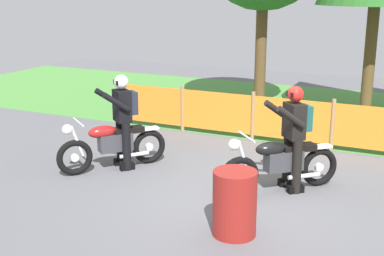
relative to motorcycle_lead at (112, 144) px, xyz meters
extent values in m
cube|color=#5B5B60|center=(2.50, 0.04, -0.47)|extent=(24.00, 24.00, 0.02)
cube|color=#4C8C3D|center=(2.50, 6.04, -0.46)|extent=(24.00, 6.53, 0.01)
cylinder|color=#997547|center=(-1.63, 2.77, 0.06)|extent=(0.08, 0.08, 1.05)
cylinder|color=#997547|center=(0.02, 2.77, 0.06)|extent=(0.08, 0.08, 1.05)
cylinder|color=#997547|center=(1.67, 2.77, 0.06)|extent=(0.08, 0.08, 1.05)
cylinder|color=#997547|center=(3.32, 2.77, 0.06)|extent=(0.08, 0.08, 1.05)
cube|color=orange|center=(-0.80, 2.77, 0.08)|extent=(1.57, 0.02, 0.85)
cube|color=orange|center=(0.85, 2.77, 0.08)|extent=(1.57, 0.02, 0.85)
cube|color=orange|center=(2.50, 2.77, 0.08)|extent=(1.57, 0.02, 0.85)
cube|color=orange|center=(4.15, 2.77, 0.08)|extent=(1.57, 0.02, 0.85)
cylinder|color=brown|center=(1.06, 5.07, 1.06)|extent=(0.28, 0.28, 3.04)
cylinder|color=brown|center=(3.56, 5.89, 0.91)|extent=(0.28, 0.28, 2.74)
torus|color=black|center=(-0.42, -0.54, -0.15)|extent=(0.47, 0.57, 0.63)
cylinder|color=silver|center=(-0.42, -0.54, -0.15)|extent=(0.13, 0.15, 0.14)
torus|color=black|center=(0.43, 0.56, -0.15)|extent=(0.47, 0.57, 0.63)
cylinder|color=silver|center=(0.43, 0.56, -0.15)|extent=(0.13, 0.15, 0.14)
cube|color=#38383D|center=(0.04, 0.05, 0.03)|extent=(0.55, 0.62, 0.32)
ellipsoid|color=maroon|center=(-0.10, -0.13, 0.25)|extent=(0.50, 0.55, 0.22)
cube|color=black|center=(0.19, 0.25, 0.22)|extent=(0.51, 0.57, 0.10)
cube|color=silver|center=(0.43, 0.56, 0.20)|extent=(0.34, 0.38, 0.04)
cylinder|color=silver|center=(-0.38, -0.49, 0.14)|extent=(0.18, 0.22, 0.56)
sphere|color=white|center=(-0.48, -0.62, 0.37)|extent=(0.25, 0.25, 0.18)
cylinder|color=silver|center=(-0.35, -0.46, 0.48)|extent=(0.49, 0.39, 0.03)
cylinder|color=silver|center=(0.33, 0.20, -0.21)|extent=(0.39, 0.47, 0.07)
torus|color=black|center=(2.47, -0.19, -0.14)|extent=(0.54, 0.52, 0.64)
cylinder|color=silver|center=(2.47, -0.19, -0.14)|extent=(0.14, 0.14, 0.14)
torus|color=black|center=(3.50, 0.77, -0.14)|extent=(0.54, 0.52, 0.64)
cylinder|color=silver|center=(3.50, 0.77, -0.14)|extent=(0.14, 0.14, 0.14)
cube|color=#38383D|center=(3.02, 0.32, 0.04)|extent=(0.60, 0.59, 0.32)
ellipsoid|color=black|center=(2.86, 0.16, 0.26)|extent=(0.55, 0.53, 0.22)
cube|color=black|center=(3.21, 0.49, 0.23)|extent=(0.56, 0.55, 0.10)
cube|color=silver|center=(3.50, 0.77, 0.21)|extent=(0.37, 0.36, 0.04)
cylinder|color=silver|center=(2.52, -0.15, 0.15)|extent=(0.21, 0.20, 0.57)
sphere|color=white|center=(2.40, -0.26, 0.38)|extent=(0.26, 0.26, 0.18)
cylinder|color=silver|center=(2.55, -0.12, 0.49)|extent=(0.44, 0.46, 0.03)
cylinder|color=silver|center=(3.34, 0.42, -0.21)|extent=(0.45, 0.43, 0.07)
cylinder|color=black|center=(0.25, 0.07, -0.03)|extent=(0.21, 0.21, 0.86)
cube|color=black|center=(0.25, 0.07, -0.40)|extent=(0.25, 0.27, 0.12)
cylinder|color=black|center=(0.00, 0.27, -0.03)|extent=(0.21, 0.21, 0.86)
cube|color=black|center=(0.00, 0.27, -0.40)|extent=(0.25, 0.27, 0.12)
cube|color=black|center=(0.13, 0.17, 0.68)|extent=(0.43, 0.41, 0.56)
cylinder|color=black|center=(0.19, -0.11, 0.80)|extent=(0.37, 0.44, 0.38)
cylinder|color=black|center=(-0.16, 0.16, 0.80)|extent=(0.37, 0.44, 0.38)
sphere|color=white|center=(0.13, 0.17, 1.10)|extent=(0.35, 0.35, 0.25)
cube|color=black|center=(0.07, 0.09, 1.10)|extent=(0.16, 0.13, 0.08)
cube|color=#1E232D|center=(0.23, 0.30, 0.72)|extent=(0.32, 0.30, 0.40)
cylinder|color=black|center=(3.24, 0.31, -0.03)|extent=(0.21, 0.21, 0.86)
cube|color=black|center=(3.24, 0.31, -0.40)|extent=(0.27, 0.26, 0.12)
cylinder|color=black|center=(3.02, 0.54, -0.03)|extent=(0.21, 0.21, 0.86)
cube|color=black|center=(3.02, 0.54, -0.40)|extent=(0.27, 0.26, 0.12)
cube|color=black|center=(3.13, 0.42, 0.68)|extent=(0.42, 0.43, 0.56)
cylinder|color=black|center=(3.15, 0.14, 0.80)|extent=(0.42, 0.40, 0.38)
cylinder|color=black|center=(2.85, 0.46, 0.80)|extent=(0.42, 0.40, 0.38)
sphere|color=red|center=(3.13, 0.42, 1.10)|extent=(0.35, 0.35, 0.25)
cube|color=black|center=(3.06, 0.36, 1.10)|extent=(0.14, 0.15, 0.08)
cube|color=#194C47|center=(3.26, 0.54, 0.72)|extent=(0.31, 0.31, 0.40)
cylinder|color=maroon|center=(2.87, -1.45, -0.02)|extent=(0.58, 0.58, 0.88)
camera|label=1|loc=(5.05, -7.36, 2.71)|focal=48.69mm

